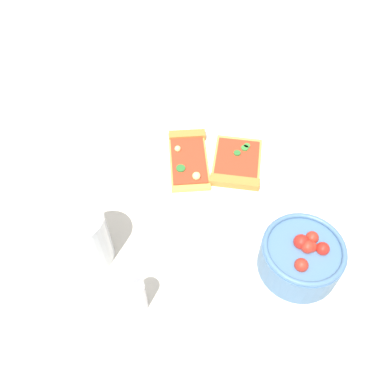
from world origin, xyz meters
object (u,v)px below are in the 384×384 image
plate (212,163)px  pizza_slice_near (188,156)px  soda_glass (85,238)px  salad_bowl (301,256)px  paper_napkin (209,82)px  pepper_shaker (136,295)px  pizza_slice_far (237,165)px

plate → pizza_slice_near: size_ratio=1.47×
soda_glass → pizza_slice_near: bearing=-146.8°
salad_bowl → paper_napkin: bearing=-93.3°
pepper_shaker → soda_glass: bearing=-64.6°
pizza_slice_near → pizza_slice_far: bearing=148.3°
paper_napkin → pizza_slice_far: bearing=80.6°
pizza_slice_near → pepper_shaker: 0.30m
plate → pizza_slice_far: bearing=141.9°
pizza_slice_near → salad_bowl: size_ratio=1.24×
pizza_slice_near → paper_napkin: bearing=-119.4°
salad_bowl → pepper_shaker: pepper_shaker is taller
soda_glass → salad_bowl: bearing=157.7°
pizza_slice_far → pepper_shaker: size_ratio=1.91×
salad_bowl → paper_napkin: 0.50m
pizza_slice_near → soda_glass: soda_glass is taller
pepper_shaker → paper_napkin: bearing=-121.3°
soda_glass → pepper_shaker: soda_glass is taller
plate → paper_napkin: bearing=-109.1°
pizza_slice_near → pizza_slice_far: pizza_slice_near is taller
pizza_slice_far → salad_bowl: size_ratio=1.19×
soda_glass → pepper_shaker: bearing=115.4°
pizza_slice_near → paper_napkin: pizza_slice_near is taller
plate → pepper_shaker: 0.31m
pizza_slice_far → salad_bowl: salad_bowl is taller
soda_glass → pepper_shaker: 0.12m
plate → pepper_shaker: bearing=48.6°
salad_bowl → paper_napkin: (-0.03, -0.50, -0.03)m
pizza_slice_far → pepper_shaker: 0.32m
pizza_slice_far → soda_glass: bearing=17.2°
salad_bowl → soda_glass: (0.32, -0.13, 0.02)m
salad_bowl → soda_glass: bearing=-22.3°
plate → pizza_slice_near: (0.04, -0.02, 0.01)m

